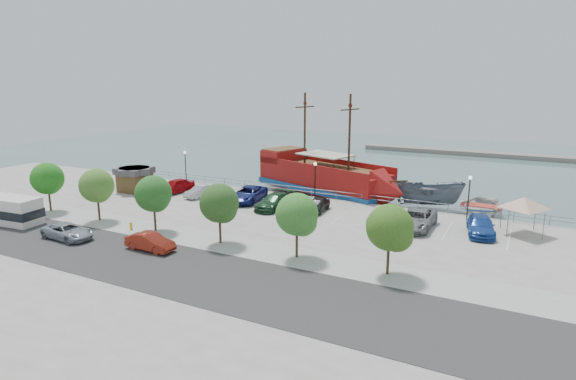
% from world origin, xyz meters
% --- Properties ---
extents(ground, '(160.00, 160.00, 0.00)m').
position_xyz_m(ground, '(0.00, 0.00, -1.00)').
color(ground, '#436164').
extents(land_slab, '(100.00, 58.00, 1.20)m').
position_xyz_m(land_slab, '(0.00, -21.00, -0.60)').
color(land_slab, gray).
rests_on(land_slab, ground).
extents(street, '(100.00, 8.00, 0.04)m').
position_xyz_m(street, '(0.00, -16.00, 0.01)').
color(street, '#373636').
rests_on(street, land_slab).
extents(sidewalk, '(100.00, 4.00, 0.05)m').
position_xyz_m(sidewalk, '(0.00, -10.00, 0.01)').
color(sidewalk, '#979796').
rests_on(sidewalk, land_slab).
extents(seawall_railing, '(50.00, 0.06, 1.00)m').
position_xyz_m(seawall_railing, '(0.00, 7.80, 0.53)').
color(seawall_railing, slate).
rests_on(seawall_railing, land_slab).
extents(far_shore, '(40.00, 3.00, 0.80)m').
position_xyz_m(far_shore, '(10.00, 55.00, -0.60)').
color(far_shore, gray).
rests_on(far_shore, ground).
extents(pirate_ship, '(21.02, 11.57, 13.03)m').
position_xyz_m(pirate_ship, '(-0.28, 12.40, 1.18)').
color(pirate_ship, maroon).
rests_on(pirate_ship, ground).
extents(patrol_boat, '(7.94, 3.90, 2.95)m').
position_xyz_m(patrol_boat, '(11.14, 12.34, 0.47)').
color(patrol_boat, slate).
rests_on(patrol_boat, ground).
extents(speedboat, '(5.68, 7.73, 1.55)m').
position_xyz_m(speedboat, '(16.72, 11.99, -0.22)').
color(speedboat, silver).
rests_on(speedboat, ground).
extents(dock_west, '(8.03, 3.14, 0.45)m').
position_xyz_m(dock_west, '(-15.11, 9.20, -0.78)').
color(dock_west, gray).
rests_on(dock_west, ground).
extents(dock_mid, '(7.23, 3.86, 0.40)m').
position_xyz_m(dock_mid, '(6.75, 9.20, -0.80)').
color(dock_mid, slate).
rests_on(dock_mid, ground).
extents(dock_east, '(6.61, 2.48, 0.37)m').
position_xyz_m(dock_east, '(14.54, 9.20, -0.82)').
color(dock_east, slate).
rests_on(dock_east, ground).
extents(shed, '(3.53, 3.53, 2.87)m').
position_xyz_m(shed, '(-20.87, 0.59, 1.53)').
color(shed, brown).
rests_on(shed, land_slab).
extents(canopy_tent, '(5.48, 5.48, 3.75)m').
position_xyz_m(canopy_tent, '(20.76, 4.17, 3.26)').
color(canopy_tent, slate).
rests_on(canopy_tent, land_slab).
extents(street_van, '(4.86, 2.39, 1.33)m').
position_xyz_m(street_van, '(-13.02, -15.07, 0.66)').
color(street_van, '#969EAA').
rests_on(street_van, street).
extents(street_sedan, '(4.19, 1.50, 1.38)m').
position_xyz_m(street_sedan, '(-4.91, -13.92, 0.69)').
color(street_sedan, maroon).
rests_on(street_sedan, street).
extents(shuttle_bus, '(7.31, 3.17, 2.50)m').
position_xyz_m(shuttle_bus, '(-22.11, -14.50, 1.21)').
color(shuttle_bus, silver).
rests_on(shuttle_bus, street).
extents(fire_hydrant, '(0.25, 0.25, 0.72)m').
position_xyz_m(fire_hydrant, '(-10.12, -10.80, 0.39)').
color(fire_hydrant, gold).
rests_on(fire_hydrant, sidewalk).
extents(lamp_post_left, '(0.36, 0.36, 4.28)m').
position_xyz_m(lamp_post_left, '(-18.00, 6.50, 2.94)').
color(lamp_post_left, black).
rests_on(lamp_post_left, land_slab).
extents(lamp_post_mid, '(0.36, 0.36, 4.28)m').
position_xyz_m(lamp_post_mid, '(0.00, 6.50, 2.94)').
color(lamp_post_mid, black).
rests_on(lamp_post_mid, land_slab).
extents(lamp_post_right, '(0.36, 0.36, 4.28)m').
position_xyz_m(lamp_post_right, '(16.00, 6.50, 2.94)').
color(lamp_post_right, black).
rests_on(lamp_post_right, land_slab).
extents(tree_a, '(3.30, 3.20, 5.00)m').
position_xyz_m(tree_a, '(-21.85, -10.07, 3.30)').
color(tree_a, '#473321').
rests_on(tree_a, sidewalk).
extents(tree_b, '(3.30, 3.20, 5.00)m').
position_xyz_m(tree_b, '(-14.85, -10.07, 3.30)').
color(tree_b, '#473321').
rests_on(tree_b, sidewalk).
extents(tree_c, '(3.30, 3.20, 5.00)m').
position_xyz_m(tree_c, '(-7.85, -10.07, 3.30)').
color(tree_c, '#473321').
rests_on(tree_c, sidewalk).
extents(tree_d, '(3.30, 3.20, 5.00)m').
position_xyz_m(tree_d, '(-0.85, -10.07, 3.30)').
color(tree_d, '#473321').
rests_on(tree_d, sidewalk).
extents(tree_e, '(3.30, 3.20, 5.00)m').
position_xyz_m(tree_e, '(6.15, -10.07, 3.30)').
color(tree_e, '#473321').
rests_on(tree_e, sidewalk).
extents(tree_f, '(3.30, 3.20, 5.00)m').
position_xyz_m(tree_f, '(13.15, -10.07, 3.30)').
color(tree_f, '#473321').
rests_on(tree_f, sidewalk).
extents(parked_car_a, '(2.70, 5.17, 1.68)m').
position_xyz_m(parked_car_a, '(-16.01, 2.10, 0.84)').
color(parked_car_a, '#9B070D').
rests_on(parked_car_a, land_slab).
extents(parked_car_b, '(2.15, 4.22, 1.33)m').
position_xyz_m(parked_car_b, '(-12.15, 1.86, 0.66)').
color(parked_car_b, '#ADAEB2').
rests_on(parked_car_b, land_slab).
extents(parked_car_c, '(3.53, 6.24, 1.65)m').
position_xyz_m(parked_car_c, '(-6.32, 2.68, 0.82)').
color(parked_car_c, navy).
rests_on(parked_car_c, land_slab).
extents(parked_car_d, '(2.50, 5.50, 1.56)m').
position_xyz_m(parked_car_d, '(-2.27, 1.39, 0.78)').
color(parked_car_d, '#1C4527').
rests_on(parked_car_d, land_slab).
extents(parked_car_e, '(2.00, 4.29, 1.42)m').
position_xyz_m(parked_car_e, '(2.11, 2.49, 0.71)').
color(parked_car_e, black).
rests_on(parked_car_e, land_slab).
extents(parked_car_f, '(2.00, 4.36, 1.38)m').
position_xyz_m(parked_car_f, '(9.03, 1.97, 0.69)').
color(parked_car_f, white).
rests_on(parked_car_f, land_slab).
extents(parked_car_g, '(2.84, 6.01, 1.66)m').
position_xyz_m(parked_car_g, '(12.31, 1.54, 0.83)').
color(parked_car_g, gray).
rests_on(parked_car_g, land_slab).
extents(parked_car_h, '(3.10, 5.60, 1.54)m').
position_xyz_m(parked_car_h, '(17.64, 2.39, 0.77)').
color(parked_car_h, '#1F499F').
rests_on(parked_car_h, land_slab).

